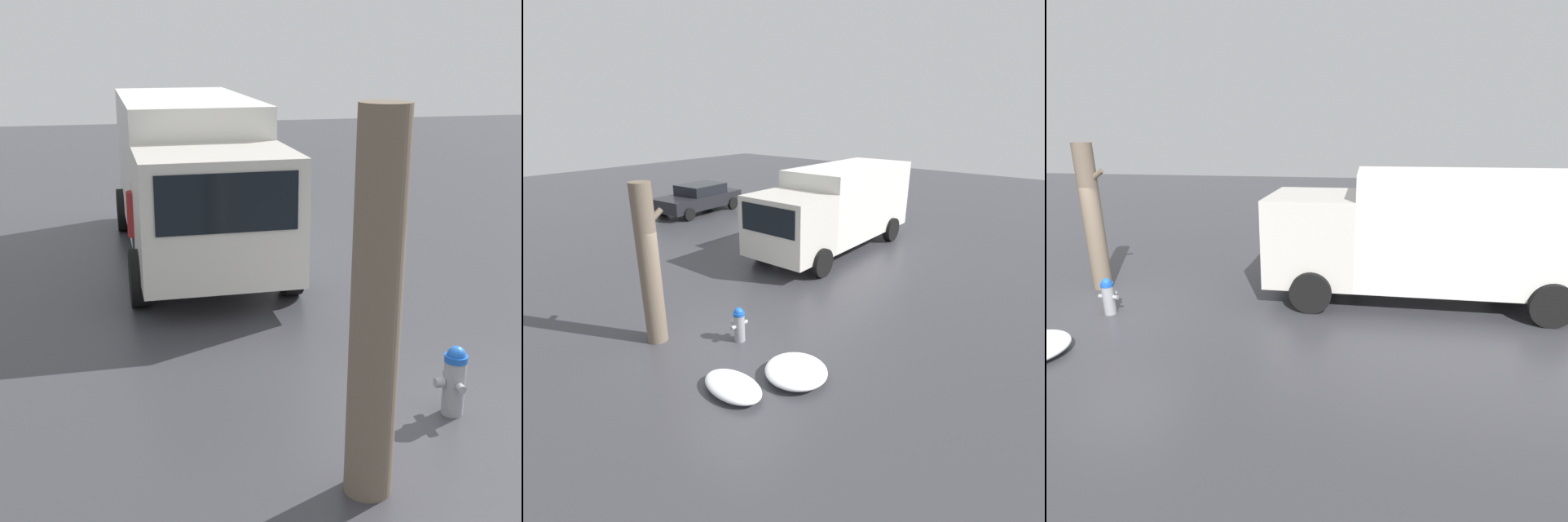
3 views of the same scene
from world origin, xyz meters
The scene contains 5 objects.
ground_plane centered at (0.00, 0.00, 0.00)m, with size 60.00×60.00×0.00m, color #38383D.
fire_hydrant centered at (0.00, 0.00, 0.41)m, with size 0.44×0.35×0.80m.
tree_trunk centered at (-1.15, 1.42, 1.76)m, with size 0.67×0.44×3.50m.
delivery_truck centered at (6.86, 2.01, 1.60)m, with size 7.23×2.76×2.92m.
pedestrian centered at (5.10, 3.09, 1.01)m, with size 0.40×0.40×1.85m.
Camera 1 is at (-6.59, 3.60, 3.97)m, focal length 50.00 mm.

